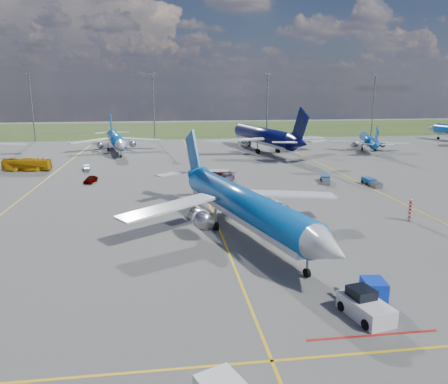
{
  "coord_description": "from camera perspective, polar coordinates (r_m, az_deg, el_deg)",
  "views": [
    {
      "loc": [
        -6.52,
        -44.68,
        17.47
      ],
      "look_at": [
        1.09,
        11.46,
        4.0
      ],
      "focal_mm": 35.0,
      "sensor_mm": 36.0,
      "label": 1
    }
  ],
  "objects": [
    {
      "name": "bg_jet_n",
      "position": [
        125.06,
        5.12,
        5.29
      ],
      "size": [
        46.12,
        55.3,
        12.83
      ],
      "primitive_type": null,
      "rotation": [
        0.0,
        0.0,
        3.34
      ],
      "color": "#070B3F",
      "rests_on": "ground"
    },
    {
      "name": "service_car_c",
      "position": [
        84.06,
        0.13,
        1.91
      ],
      "size": [
        4.96,
        5.38,
        1.52
      ],
      "primitive_type": "imported",
      "rotation": [
        0.0,
        0.0,
        -0.69
      ],
      "color": "#999999",
      "rests_on": "ground"
    },
    {
      "name": "apron_bus",
      "position": [
        104.06,
        -24.35,
        3.31
      ],
      "size": [
        10.38,
        3.57,
        2.83
      ],
      "primitive_type": "imported",
      "rotation": [
        0.0,
        0.0,
        1.45
      ],
      "color": "#C68A0B",
      "rests_on": "ground"
    },
    {
      "name": "grass_strip",
      "position": [
        195.57,
        -5.84,
        8.18
      ],
      "size": [
        400.0,
        80.0,
        0.01
      ],
      "primitive_type": "cube",
      "color": "#2D4719",
      "rests_on": "ground"
    },
    {
      "name": "main_airliner",
      "position": [
        54.19,
        2.46,
        -5.45
      ],
      "size": [
        42.01,
        48.9,
        10.95
      ],
      "primitive_type": null,
      "rotation": [
        0.0,
        0.0,
        0.27
      ],
      "color": "#0C58B4",
      "rests_on": "ground"
    },
    {
      "name": "warning_post",
      "position": [
        63.94,
        23.18,
        -2.2
      ],
      "size": [
        0.5,
        0.5,
        3.0
      ],
      "primitive_type": "cylinder",
      "color": "red",
      "rests_on": "ground"
    },
    {
      "name": "bg_jet_nnw",
      "position": [
        128.07,
        -13.81,
        5.15
      ],
      "size": [
        33.96,
        40.8,
        9.49
      ],
      "primitive_type": null,
      "rotation": [
        0.0,
        0.0,
        0.19
      ],
      "color": "#0C58B4",
      "rests_on": "ground"
    },
    {
      "name": "uld_container",
      "position": [
        39.76,
        18.96,
        -12.03
      ],
      "size": [
        2.05,
        2.44,
        1.8
      ],
      "primitive_type": "cube",
      "rotation": [
        0.0,
        0.0,
        -0.12
      ],
      "color": "#0D31C1",
      "rests_on": "ground"
    },
    {
      "name": "baggage_tug_c",
      "position": [
        100.11,
        -17.49,
        2.97
      ],
      "size": [
        1.9,
        4.55,
        0.99
      ],
      "rotation": [
        0.0,
        0.0,
        0.17
      ],
      "color": "#19559B",
      "rests_on": "ground"
    },
    {
      "name": "taxiway_lines",
      "position": [
        74.76,
        -2.37,
        -0.14
      ],
      "size": [
        60.25,
        160.0,
        0.02
      ],
      "color": "yellow",
      "rests_on": "ground"
    },
    {
      "name": "bg_jet_ne",
      "position": [
        135.19,
        18.25,
        5.28
      ],
      "size": [
        31.16,
        35.89,
        7.95
      ],
      "primitive_type": null,
      "rotation": [
        0.0,
        0.0,
        2.84
      ],
      "color": "#0C58B4",
      "rests_on": "ground"
    },
    {
      "name": "ground",
      "position": [
        48.42,
        0.55,
        -7.78
      ],
      "size": [
        400.0,
        400.0,
        0.0
      ],
      "primitive_type": "plane",
      "color": "#565654",
      "rests_on": "ground"
    },
    {
      "name": "pushback_tug",
      "position": [
        37.0,
        17.89,
        -13.98
      ],
      "size": [
        3.32,
        6.49,
        2.16
      ],
      "rotation": [
        0.0,
        0.0,
        0.23
      ],
      "color": "silver",
      "rests_on": "ground"
    },
    {
      "name": "service_car_b",
      "position": [
        89.89,
        -0.28,
        2.57
      ],
      "size": [
        4.87,
        4.09,
        1.24
      ],
      "primitive_type": "imported",
      "rotation": [
        0.0,
        0.0,
        1.02
      ],
      "color": "#999999",
      "rests_on": "ground"
    },
    {
      "name": "service_car_a",
      "position": [
        86.71,
        -17.03,
        1.61
      ],
      "size": [
        2.48,
        4.15,
        1.32
      ],
      "primitive_type": "imported",
      "rotation": [
        0.0,
        0.0,
        -0.25
      ],
      "color": "#999999",
      "rests_on": "ground"
    },
    {
      "name": "baggage_tug_w",
      "position": [
        84.89,
        18.68,
        1.19
      ],
      "size": [
        1.66,
        5.55,
        1.24
      ],
      "rotation": [
        0.0,
        0.0,
        0.03
      ],
      "color": "#174C8C",
      "rests_on": "ground"
    },
    {
      "name": "floodlight_masts",
      "position": [
        155.64,
        -1.66,
        11.56
      ],
      "size": [
        202.2,
        0.5,
        22.7
      ],
      "color": "slate",
      "rests_on": "ground"
    },
    {
      "name": "baggage_tug_e",
      "position": [
        85.45,
        13.13,
        1.61
      ],
      "size": [
        2.92,
        5.61,
        1.22
      ],
      "rotation": [
        0.0,
        0.0,
        -0.29
      ],
      "color": "#1A5C9D",
      "rests_on": "ground"
    }
  ]
}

